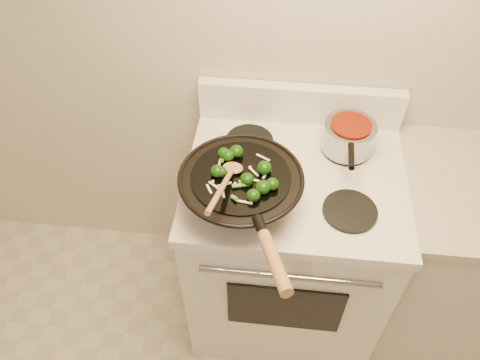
# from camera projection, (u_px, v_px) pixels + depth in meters

# --- Properties ---
(stove) EXTENTS (0.78, 0.67, 1.08)m
(stove) POSITION_uv_depth(u_px,v_px,m) (287.00, 246.00, 1.99)
(stove) COLOR white
(stove) RESTS_ON ground
(wok) EXTENTS (0.40, 0.64, 0.21)m
(wok) POSITION_uv_depth(u_px,v_px,m) (241.00, 188.00, 1.50)
(wok) COLOR black
(wok) RESTS_ON stove
(stirfry) EXTENTS (0.22, 0.23, 0.04)m
(stirfry) POSITION_uv_depth(u_px,v_px,m) (244.00, 172.00, 1.45)
(stirfry) COLOR #103608
(stirfry) RESTS_ON wok
(wooden_spoon) EXTENTS (0.08, 0.30, 0.11)m
(wooden_spoon) POSITION_uv_depth(u_px,v_px,m) (226.00, 180.00, 1.40)
(wooden_spoon) COLOR #A16D3F
(wooden_spoon) RESTS_ON wok
(saucepan) EXTENTS (0.19, 0.30, 0.11)m
(saucepan) POSITION_uv_depth(u_px,v_px,m) (349.00, 136.00, 1.69)
(saucepan) COLOR #94969C
(saucepan) RESTS_ON stove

